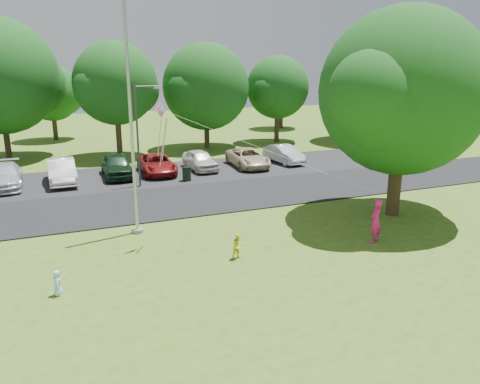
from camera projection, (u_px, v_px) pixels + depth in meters
name	position (u px, v px, depth m)	size (l,w,h in m)	color
ground	(261.00, 264.00, 16.85)	(120.00, 120.00, 0.00)	#3E6019
park_road	(190.00, 199.00, 24.88)	(60.00, 6.00, 0.06)	black
parking_strip	(162.00, 174.00, 30.68)	(42.00, 7.00, 0.06)	black
flagpole	(132.00, 136.00, 18.94)	(0.50, 0.50, 10.00)	#B7BABF
street_lamp	(141.00, 126.00, 26.79)	(1.66, 0.46, 5.92)	#3F3F44
trash_can	(187.00, 174.00, 28.70)	(0.57, 0.57, 0.91)	black
big_tree	(402.00, 95.00, 20.89)	(8.38, 7.51, 9.53)	#332316
tree_row	(153.00, 81.00, 37.58)	(64.35, 11.94, 10.88)	#332316
horizon_trees	(158.00, 92.00, 47.46)	(77.46, 7.20, 7.02)	#332316
parked_cars	(151.00, 164.00, 30.28)	(20.17, 4.89, 1.49)	silver
woman	(376.00, 221.00, 18.71)	(0.66, 0.43, 1.81)	#E11E78
child_yellow	(238.00, 246.00, 17.19)	(0.48, 0.37, 0.98)	#FFF828
child_blue	(57.00, 283.00, 14.45)	(0.40, 0.26, 0.83)	#A5E0FD
kite	(170.00, 124.00, 17.58)	(8.06, 3.33, 3.57)	pink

